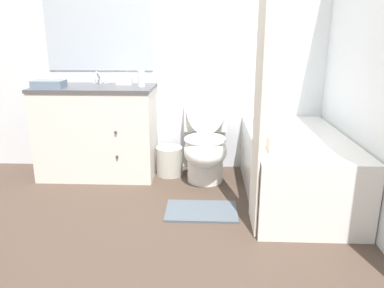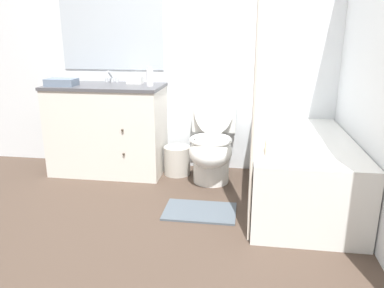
% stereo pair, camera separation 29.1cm
% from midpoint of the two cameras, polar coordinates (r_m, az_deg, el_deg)
% --- Properties ---
extents(ground_plane, '(14.00, 14.00, 0.00)m').
position_cam_midpoint_polar(ground_plane, '(2.45, -7.37, -17.27)').
color(ground_plane, '#47382D').
extents(wall_back, '(8.00, 0.06, 2.50)m').
position_cam_midpoint_polar(wall_back, '(3.77, -3.68, 14.93)').
color(wall_back, silver).
rests_on(wall_back, ground_plane).
extents(wall_right, '(0.05, 2.72, 2.50)m').
position_cam_midpoint_polar(wall_right, '(3.04, 22.69, 13.29)').
color(wall_right, silver).
rests_on(wall_right, ground_plane).
extents(vanity_cabinet, '(1.11, 0.57, 0.88)m').
position_cam_midpoint_polar(vanity_cabinet, '(3.77, -16.36, 1.92)').
color(vanity_cabinet, silver).
rests_on(vanity_cabinet, ground_plane).
extents(sink_faucet, '(0.14, 0.12, 0.12)m').
position_cam_midpoint_polar(sink_faucet, '(3.86, -16.06, 9.34)').
color(sink_faucet, silver).
rests_on(sink_faucet, vanity_cabinet).
extents(toilet, '(0.42, 0.70, 0.90)m').
position_cam_midpoint_polar(toilet, '(3.51, -0.32, -0.13)').
color(toilet, white).
rests_on(toilet, ground_plane).
extents(bathtub, '(0.78, 1.47, 0.55)m').
position_cam_midpoint_polar(bathtub, '(3.23, 12.95, -3.40)').
color(bathtub, white).
rests_on(bathtub, ground_plane).
extents(shower_curtain, '(0.01, 0.36, 1.85)m').
position_cam_midpoint_polar(shower_curtain, '(2.52, 6.85, 6.70)').
color(shower_curtain, silver).
rests_on(shower_curtain, ground_plane).
extents(wastebasket, '(0.26, 0.26, 0.28)m').
position_cam_midpoint_polar(wastebasket, '(3.72, -5.70, -2.63)').
color(wastebasket, '#B7B2A8').
rests_on(wastebasket, ground_plane).
extents(tissue_box, '(0.15, 0.12, 0.10)m').
position_cam_midpoint_polar(tissue_box, '(3.74, -12.48, 9.45)').
color(tissue_box, white).
rests_on(tissue_box, vanity_cabinet).
extents(soap_dispenser, '(0.06, 0.06, 0.18)m').
position_cam_midpoint_polar(soap_dispenser, '(3.53, -10.13, 9.86)').
color(soap_dispenser, silver).
rests_on(soap_dispenser, vanity_cabinet).
extents(hand_towel_folded, '(0.28, 0.17, 0.07)m').
position_cam_midpoint_polar(hand_towel_folded, '(3.72, -23.13, 8.39)').
color(hand_towel_folded, slate).
rests_on(hand_towel_folded, vanity_cabinet).
extents(bath_towel_folded, '(0.28, 0.18, 0.10)m').
position_cam_midpoint_polar(bath_towel_folded, '(2.70, 11.42, -0.10)').
color(bath_towel_folded, beige).
rests_on(bath_towel_folded, bathtub).
extents(bath_mat, '(0.56, 0.36, 0.02)m').
position_cam_midpoint_polar(bath_mat, '(3.00, -1.38, -10.22)').
color(bath_mat, '#4C5660').
rests_on(bath_mat, ground_plane).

